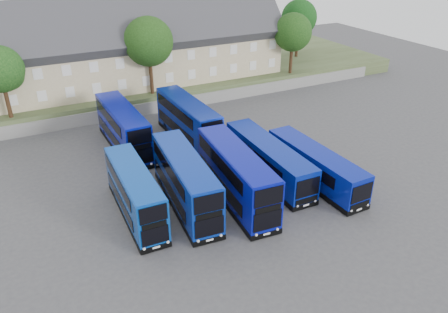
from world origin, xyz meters
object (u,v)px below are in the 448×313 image
(tree_west, at_px, (2,71))
(tree_far, at_px, (299,19))
(dd_front_mid, at_px, (186,183))
(tree_mid, at_px, (150,43))
(tree_east, at_px, (293,34))
(dd_front_left, at_px, (135,194))
(coach_east_a, at_px, (268,161))

(tree_west, bearing_deg, tree_far, 9.46)
(dd_front_mid, xyz_separation_m, tree_mid, (4.81, 21.94, 5.96))
(tree_east, bearing_deg, tree_west, -180.00)
(tree_mid, height_order, tree_far, tree_mid)
(dd_front_left, bearing_deg, tree_west, 110.47)
(tree_east, bearing_deg, dd_front_mid, -139.16)
(tree_west, relative_size, tree_east, 0.94)
(dd_front_left, distance_m, tree_far, 45.00)
(dd_front_left, height_order, coach_east_a, dd_front_left)
(dd_front_mid, height_order, coach_east_a, dd_front_mid)
(dd_front_mid, relative_size, tree_far, 1.27)
(dd_front_mid, bearing_deg, tree_mid, 82.62)
(tree_east, bearing_deg, tree_far, 49.40)
(dd_front_mid, height_order, tree_east, tree_east)
(tree_mid, bearing_deg, tree_east, -1.43)
(tree_east, bearing_deg, dd_front_left, -143.92)
(coach_east_a, xyz_separation_m, tree_far, (22.46, 27.41, 6.14))
(tree_west, xyz_separation_m, tree_east, (36.00, 0.00, 0.34))
(tree_east, bearing_deg, tree_mid, 178.57)
(dd_front_left, xyz_separation_m, coach_east_a, (12.31, 0.56, -0.33))
(coach_east_a, bearing_deg, tree_mid, 100.65)
(tree_east, xyz_separation_m, tree_far, (6.00, 7.00, 0.34))
(dd_front_mid, xyz_separation_m, tree_far, (30.81, 28.44, 5.62))
(dd_front_left, xyz_separation_m, tree_west, (-7.23, 20.97, 5.13))
(coach_east_a, distance_m, tree_west, 28.78)
(coach_east_a, relative_size, tree_east, 1.46)
(tree_mid, bearing_deg, dd_front_left, -112.22)
(tree_mid, xyz_separation_m, tree_far, (26.00, 6.50, -0.34))
(dd_front_mid, distance_m, tree_far, 42.30)
(dd_front_left, height_order, tree_east, tree_east)
(coach_east_a, xyz_separation_m, tree_east, (16.46, 20.41, 5.80))
(tree_west, distance_m, tree_east, 36.00)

